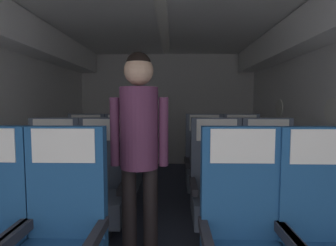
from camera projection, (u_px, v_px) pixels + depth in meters
ground at (161, 222)px, 2.72m from camera, size 3.71×5.61×0.02m
fuselage_shell at (162, 69)px, 2.87m from camera, size 3.59×5.26×2.26m
seat_a_left_aisle at (60, 242)px, 1.47m from camera, size 0.49×0.49×1.10m
seat_a_right_aisle at (328, 245)px, 1.43m from camera, size 0.49×0.49×1.10m
seat_a_right_window at (245, 243)px, 1.45m from camera, size 0.49×0.49×1.10m
seat_b_left_window at (51, 189)px, 2.36m from camera, size 0.49×0.49×1.10m
seat_b_left_aisle at (101, 189)px, 2.37m from camera, size 0.49×0.49×1.10m
seat_b_right_aisle at (270, 190)px, 2.32m from camera, size 0.49×0.49×1.10m
seat_b_right_window at (217, 190)px, 2.35m from camera, size 0.49×0.49×1.10m
seat_c_left_window at (85, 165)px, 3.26m from camera, size 0.49×0.49×1.10m
seat_c_left_aisle at (122, 165)px, 3.26m from camera, size 0.49×0.49×1.10m
seat_c_right_aisle at (243, 166)px, 3.24m from camera, size 0.49×0.49×1.10m
seat_c_right_window at (205, 166)px, 3.23m from camera, size 0.49×0.49×1.10m
flight_attendant at (139, 137)px, 1.92m from camera, size 0.43×0.28×1.60m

